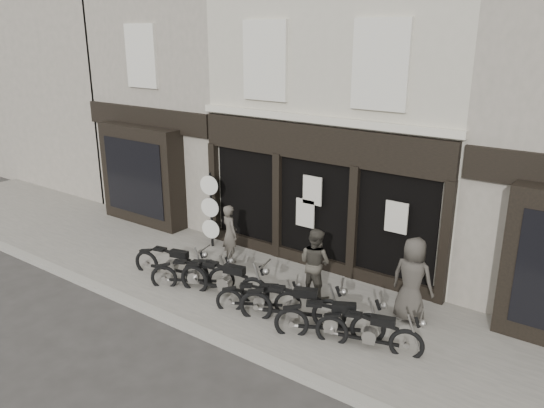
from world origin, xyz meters
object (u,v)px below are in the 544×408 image
Objects in this scene: motorcycle_0 at (172,266)px; motorcycle_4 at (294,308)px; motorcycle_1 at (194,276)px; motorcycle_3 at (260,300)px; advert_sign_post at (211,213)px; motorcycle_2 at (225,283)px; motorcycle_5 at (331,323)px; man_centre at (315,263)px; motorcycle_6 at (370,335)px; man_left at (230,234)px; man_right at (412,279)px.

motorcycle_0 is 0.99× the size of motorcycle_4.
motorcycle_1 is at bearing -19.33° from motorcycle_0.
motorcycle_3 is at bearing -14.30° from motorcycle_0.
motorcycle_3 is 4.12m from advert_sign_post.
motorcycle_2 is at bearing -54.74° from advert_sign_post.
motorcycle_3 is at bearing -45.18° from advert_sign_post.
motorcycle_2 is (1.79, -0.00, 0.03)m from motorcycle_0.
man_centre reaches higher than motorcycle_5.
motorcycle_6 is 5.24m from man_left.
motorcycle_1 is at bearing 151.75° from motorcycle_5.
motorcycle_2 is (0.93, 0.09, 0.06)m from motorcycle_1.
man_right is (4.88, 1.67, 0.66)m from motorcycle_1.
man_right reaches higher than motorcycle_6.
man_right is at bearing 2.47° from motorcycle_0.
motorcycle_0 is at bearing 148.11° from motorcycle_3.
advert_sign_post is at bearing -2.82° from man_right.
man_left reaches higher than motorcycle_1.
motorcycle_3 is (2.87, -0.07, -0.05)m from motorcycle_0.
motorcycle_1 is 0.79× the size of motorcycle_2.
motorcycle_4 is at bearing 175.18° from man_left.
advert_sign_post reaches higher than motorcycle_6.
motorcycle_3 is (1.08, -0.07, -0.08)m from motorcycle_2.
man_right is 0.80× the size of advert_sign_post.
motorcycle_6 is at bearing -12.76° from motorcycle_0.
motorcycle_2 is at bearing 149.99° from motorcycle_5.
man_centre is at bearing 132.62° from motorcycle_6.
motorcycle_6 is (2.67, 0.08, 0.04)m from motorcycle_3.
motorcycle_2 reaches higher than motorcycle_6.
advert_sign_post is at bearing 130.05° from motorcycle_4.
motorcycle_1 is 0.85× the size of motorcycle_4.
motorcycle_1 is at bearing 150.26° from motorcycle_3.
motorcycle_4 is at bearing 164.97° from motorcycle_6.
man_right is (2.86, 1.64, 0.69)m from motorcycle_3.
man_right reaches higher than motorcycle_2.
motorcycle_5 is at bearing -13.48° from motorcycle_2.
motorcycle_4 reaches higher than motorcycle_5.
motorcycle_2 is 1.25× the size of man_right.
man_right is (3.94, 1.57, 0.61)m from motorcycle_2.
motorcycle_4 is at bearing -30.82° from motorcycle_1.
motorcycle_2 is at bearing 145.93° from motorcycle_3.
advert_sign_post reaches higher than motorcycle_4.
advert_sign_post is at bearing 128.95° from motorcycle_5.
motorcycle_0 is at bearing -88.04° from advert_sign_post.
motorcycle_1 is 2.71m from advert_sign_post.
advert_sign_post is (-2.34, 2.11, 0.69)m from motorcycle_2.
motorcycle_5 is 1.23× the size of man_centre.
motorcycle_3 is at bearing 31.88° from man_right.
man_centre is 0.90× the size of man_right.
advert_sign_post reaches higher than man_left.
man_centre is at bearing 77.98° from motorcycle_4.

